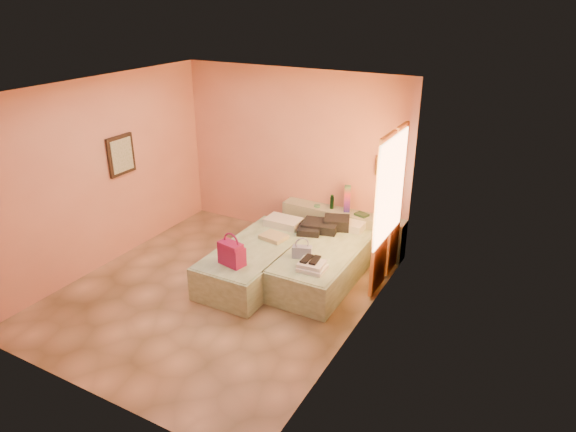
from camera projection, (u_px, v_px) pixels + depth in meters
name	position (u px, v px, depth m)	size (l,w,h in m)	color
ground	(218.00, 292.00, 7.19)	(4.50, 4.50, 0.00)	tan
room_walls	(248.00, 161.00, 6.84)	(4.02, 4.51, 2.81)	#EB9A7D
headboard_ledge	(342.00, 229.00, 8.32)	(2.05, 0.30, 0.65)	#9DA285
bed_left	(257.00, 261.00, 7.50)	(0.90, 2.00, 0.50)	beige
bed_right	(325.00, 264.00, 7.43)	(0.90, 2.00, 0.50)	beige
water_bottle	(332.00, 202.00, 8.24)	(0.06, 0.06, 0.22)	#133618
rainbow_box	(347.00, 199.00, 8.09)	(0.10, 0.10, 0.43)	#951249
small_dish	(317.00, 206.00, 8.35)	(0.11, 0.11, 0.03)	#519467
green_book	(362.00, 215.00, 8.01)	(0.20, 0.15, 0.03)	#25462B
flower_vase	(386.00, 213.00, 7.76)	(0.22, 0.22, 0.29)	beige
magenta_handbag	(232.00, 253.00, 6.83)	(0.35, 0.20, 0.33)	#951249
khaki_garment	(274.00, 237.00, 7.60)	(0.36, 0.29, 0.06)	tan
clothes_pile	(323.00, 225.00, 7.83)	(0.58, 0.58, 0.17)	black
blue_handbag	(302.00, 252.00, 7.04)	(0.27, 0.11, 0.17)	#384486
towel_stack	(312.00, 266.00, 6.74)	(0.35, 0.30, 0.10)	silver
sandal_pair	(310.00, 260.00, 6.78)	(0.18, 0.25, 0.03)	black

